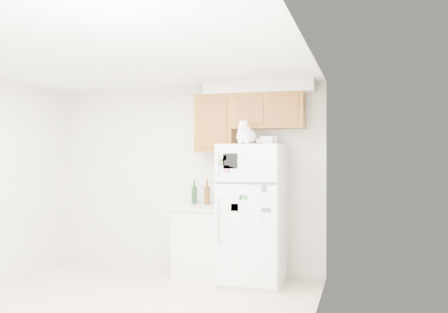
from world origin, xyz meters
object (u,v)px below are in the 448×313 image
at_px(storage_box_front, 267,140).
at_px(bottle_amber, 207,192).
at_px(cat, 246,135).
at_px(base_counter, 202,241).
at_px(bottle_green, 194,192).
at_px(refrigerator, 252,213).
at_px(storage_box_back, 269,140).

bearing_deg(storage_box_front, bottle_amber, 168.45).
distance_m(cat, bottle_amber, 1.04).
bearing_deg(cat, storage_box_front, 38.14).
relative_size(base_counter, bottle_green, 2.97).
xyz_separation_m(storage_box_front, bottle_green, (-1.04, 0.28, -0.67)).
height_order(base_counter, cat, cat).
xyz_separation_m(base_counter, bottle_amber, (0.04, 0.11, 0.62)).
bearing_deg(storage_box_front, bottle_green, 169.12).
height_order(base_counter, storage_box_front, storage_box_front).
height_order(base_counter, bottle_green, bottle_green).
bearing_deg(base_counter, storage_box_front, -8.16).
distance_m(bottle_green, bottle_amber, 0.20).
bearing_deg(bottle_amber, cat, -33.29).
distance_m(refrigerator, bottle_amber, 0.72).
bearing_deg(base_counter, bottle_green, 136.48).
xyz_separation_m(base_counter, bottle_green, (-0.16, 0.15, 0.61)).
relative_size(base_counter, storage_box_front, 6.13).
bearing_deg(bottle_green, base_counter, -43.52).
distance_m(refrigerator, storage_box_front, 0.92).
bearing_deg(storage_box_back, refrigerator, -161.00).
xyz_separation_m(base_counter, storage_box_front, (0.89, -0.13, 1.28)).
distance_m(cat, storage_box_back, 0.42).
bearing_deg(bottle_green, refrigerator, -14.69).
relative_size(refrigerator, cat, 4.15).
xyz_separation_m(refrigerator, bottle_green, (-0.85, 0.22, 0.22)).
xyz_separation_m(refrigerator, storage_box_front, (0.20, -0.05, 0.89)).
height_order(storage_box_back, bottle_green, storage_box_back).
bearing_deg(bottle_green, storage_box_front, -14.79).
height_order(refrigerator, cat, cat).
bearing_deg(cat, bottle_green, 151.16).
bearing_deg(base_counter, storage_box_back, 4.05).
distance_m(cat, storage_box_front, 0.29).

